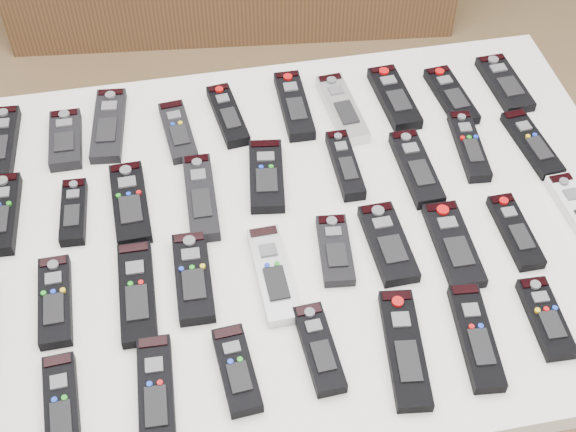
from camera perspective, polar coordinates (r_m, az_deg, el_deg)
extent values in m
cube|color=white|center=(1.41, 0.00, -1.07)|extent=(1.25, 0.88, 0.04)
cylinder|color=beige|center=(1.99, -18.39, -2.39)|extent=(0.04, 0.04, 0.74)
cylinder|color=beige|center=(2.08, 13.44, 2.10)|extent=(0.04, 0.04, 0.74)
cube|color=black|center=(1.62, -19.74, 4.88)|extent=(0.07, 0.19, 0.02)
cube|color=black|center=(1.59, -15.54, 5.25)|extent=(0.06, 0.15, 0.02)
cube|color=black|center=(1.60, -12.63, 6.33)|extent=(0.08, 0.20, 0.02)
cube|color=black|center=(1.56, -7.83, 5.98)|extent=(0.06, 0.16, 0.02)
cube|color=black|center=(1.59, -4.30, 7.16)|extent=(0.07, 0.17, 0.02)
cube|color=black|center=(1.60, 0.44, 7.87)|extent=(0.05, 0.19, 0.02)
cube|color=#B7B7BC|center=(1.60, 3.87, 7.61)|extent=(0.07, 0.20, 0.02)
cube|color=black|center=(1.63, 7.56, 8.33)|extent=(0.07, 0.18, 0.02)
cube|color=black|center=(1.66, 11.52, 8.37)|extent=(0.07, 0.17, 0.02)
cube|color=black|center=(1.72, 15.15, 9.07)|extent=(0.07, 0.17, 0.02)
cube|color=black|center=(1.49, -19.76, 0.13)|extent=(0.07, 0.18, 0.02)
cube|color=black|center=(1.45, -15.00, 0.29)|extent=(0.05, 0.14, 0.02)
cube|color=black|center=(1.44, -11.16, 0.92)|extent=(0.07, 0.19, 0.02)
cube|color=black|center=(1.43, -6.21, 1.34)|extent=(0.06, 0.20, 0.02)
cube|color=black|center=(1.46, -1.54, 2.88)|extent=(0.08, 0.18, 0.02)
cube|color=black|center=(1.48, 4.08, 3.64)|extent=(0.04, 0.16, 0.02)
cube|color=black|center=(1.49, 9.11, 3.38)|extent=(0.05, 0.18, 0.02)
cube|color=black|center=(1.56, 12.75, 4.88)|extent=(0.06, 0.18, 0.02)
cube|color=black|center=(1.59, 16.96, 4.94)|extent=(0.06, 0.18, 0.02)
cube|color=black|center=(1.34, -16.23, -5.83)|extent=(0.05, 0.17, 0.02)
cube|color=black|center=(1.32, -10.68, -5.39)|extent=(0.06, 0.20, 0.02)
cube|color=black|center=(1.32, -6.75, -4.36)|extent=(0.06, 0.18, 0.02)
cube|color=#B7B7BC|center=(1.32, -1.06, -4.16)|extent=(0.06, 0.19, 0.02)
cube|color=black|center=(1.35, 3.37, -2.43)|extent=(0.07, 0.15, 0.02)
cube|color=black|center=(1.37, 7.12, -1.94)|extent=(0.07, 0.17, 0.02)
cube|color=black|center=(1.38, 11.68, -2.00)|extent=(0.06, 0.18, 0.02)
cube|color=black|center=(1.43, 15.86, -1.06)|extent=(0.05, 0.16, 0.02)
cube|color=black|center=(1.23, -15.79, -13.06)|extent=(0.06, 0.18, 0.02)
cube|color=black|center=(1.21, -9.36, -12.35)|extent=(0.06, 0.19, 0.02)
cube|color=black|center=(1.22, -3.67, -10.86)|extent=(0.06, 0.15, 0.02)
cube|color=black|center=(1.24, 2.23, -9.40)|extent=(0.05, 0.16, 0.02)
cube|color=black|center=(1.25, 8.29, -9.31)|extent=(0.08, 0.21, 0.02)
cube|color=black|center=(1.28, 13.22, -8.35)|extent=(0.07, 0.19, 0.02)
cube|color=black|center=(1.33, 17.86, -6.92)|extent=(0.05, 0.15, 0.02)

